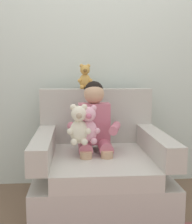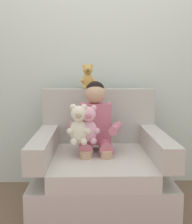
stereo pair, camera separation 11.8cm
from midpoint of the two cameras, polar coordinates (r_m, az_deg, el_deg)
ground_plane at (r=2.56m, az=2.27°, el=-18.38°), size 8.00×8.00×0.00m
back_wall at (r=3.01m, az=1.52°, el=10.99°), size 6.00×0.10×2.60m
armchair at (r=2.48m, az=2.24°, el=-11.55°), size 1.03×1.02×0.97m
seated_child at (r=2.43m, az=1.31°, el=-2.80°), size 0.45×0.39×0.82m
plush_cream at (r=2.26m, az=-1.83°, el=-2.59°), size 0.18×0.15×0.31m
plush_pink at (r=2.28m, az=0.03°, el=-2.59°), size 0.18×0.14×0.30m
plush_honey_on_backrest at (r=2.73m, az=-0.34°, el=6.68°), size 0.14×0.11×0.23m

